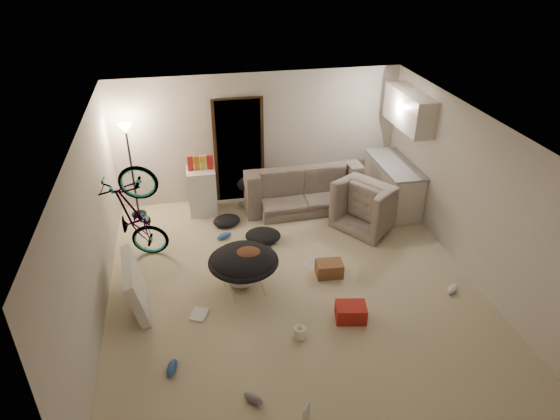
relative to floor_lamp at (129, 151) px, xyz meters
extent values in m
cube|color=beige|center=(2.40, -2.65, -1.32)|extent=(5.50, 6.00, 0.02)
cube|color=white|center=(2.40, -2.65, 1.20)|extent=(5.50, 6.00, 0.02)
cube|color=beige|center=(2.40, 0.36, -0.06)|extent=(5.50, 0.02, 2.50)
cube|color=beige|center=(2.40, -5.66, -0.06)|extent=(5.50, 0.02, 2.50)
cube|color=beige|center=(-0.36, -2.65, -0.06)|extent=(0.02, 6.00, 2.50)
cube|color=beige|center=(5.16, -2.65, -0.06)|extent=(0.02, 6.00, 2.50)
cube|color=black|center=(2.00, 0.32, -0.29)|extent=(0.85, 0.10, 2.04)
cube|color=#332312|center=(2.00, 0.29, -0.29)|extent=(0.97, 0.04, 2.10)
cylinder|color=black|center=(0.00, 0.00, -1.29)|extent=(0.28, 0.28, 0.03)
cylinder|color=black|center=(0.00, 0.00, -0.46)|extent=(0.04, 0.04, 1.70)
cone|color=#FFE0A5|center=(0.00, 0.00, 0.41)|extent=(0.24, 0.24, 0.18)
cube|color=beige|center=(4.83, -0.65, -0.87)|extent=(0.60, 1.50, 0.88)
cube|color=gray|center=(4.83, -0.65, -0.41)|extent=(0.64, 1.54, 0.04)
cube|color=beige|center=(4.96, -0.65, 0.64)|extent=(0.38, 1.40, 0.65)
imported|color=#333B34|center=(3.11, -0.20, -0.98)|extent=(2.26, 0.94, 0.65)
imported|color=#333B34|center=(4.25, -1.18, -0.97)|extent=(1.32, 1.36, 0.67)
imported|color=black|center=(0.10, -1.48, -0.84)|extent=(1.86, 1.03, 1.02)
cube|color=white|center=(1.22, -0.10, -0.87)|extent=(0.52, 0.52, 0.88)
cube|color=#A72019|center=(1.05, -0.10, -0.31)|extent=(0.11, 0.09, 0.30)
cube|color=#B67316|center=(1.17, -0.10, -0.31)|extent=(0.11, 0.08, 0.30)
cube|color=yellow|center=(1.29, -0.10, -0.31)|extent=(0.11, 0.08, 0.30)
cube|color=#A72019|center=(1.41, -0.10, -0.31)|extent=(0.12, 0.10, 0.30)
cylinder|color=silver|center=(1.65, -2.67, -1.07)|extent=(0.68, 0.68, 0.48)
ellipsoid|color=black|center=(1.65, -2.67, -0.77)|extent=(0.96, 0.96, 0.40)
torus|color=black|center=(1.65, -2.67, -0.77)|extent=(1.03, 1.03, 0.07)
ellipsoid|color=#57311E|center=(1.70, -2.70, -0.66)|extent=(0.52, 0.45, 0.22)
ellipsoid|color=black|center=(2.16, -0.20, -0.77)|extent=(0.63, 0.55, 0.28)
cube|color=silver|center=(0.10, -2.70, -0.95)|extent=(0.39, 1.11, 0.73)
cube|color=brown|center=(3.01, -2.56, -1.19)|extent=(0.43, 0.32, 0.23)
cube|color=#A72019|center=(3.01, -3.60, -1.19)|extent=(0.47, 0.38, 0.24)
cylinder|color=silver|center=(2.23, -3.80, -1.23)|extent=(0.16, 0.16, 0.16)
cone|color=silver|center=(2.23, -3.80, -1.11)|extent=(0.09, 0.09, 0.07)
cube|color=beige|center=(2.93, -2.28, -1.30)|extent=(0.63, 0.63, 0.01)
cube|color=#2B519E|center=(1.70, -2.01, -1.29)|extent=(0.37, 0.39, 0.03)
cube|color=silver|center=(0.94, -3.09, -1.29)|extent=(0.30, 0.34, 0.03)
ellipsoid|color=#2B519E|center=(1.50, -1.17, -1.25)|extent=(0.32, 0.25, 0.11)
ellipsoid|color=slate|center=(2.01, -0.10, -1.26)|extent=(0.27, 0.26, 0.10)
ellipsoid|color=#2B519E|center=(0.55, -4.05, -1.26)|extent=(0.19, 0.30, 0.10)
ellipsoid|color=slate|center=(1.47, -4.71, -1.26)|extent=(0.27, 0.27, 0.10)
ellipsoid|color=white|center=(4.70, -3.33, -1.26)|extent=(0.29, 0.26, 0.10)
ellipsoid|color=black|center=(2.16, -1.37, -1.21)|extent=(0.71, 0.64, 0.20)
ellipsoid|color=black|center=(1.60, -0.69, -1.23)|extent=(0.63, 0.59, 0.15)
ellipsoid|color=silver|center=(1.62, -2.51, -1.25)|extent=(0.46, 0.42, 0.12)
camera|label=1|loc=(0.98, -8.60, 3.45)|focal=32.00mm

